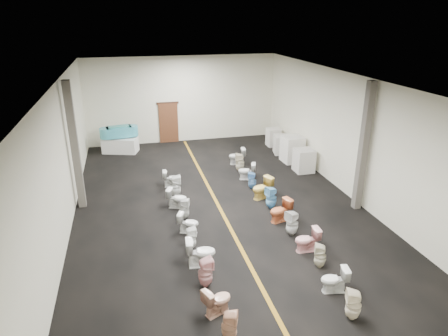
{
  "coord_description": "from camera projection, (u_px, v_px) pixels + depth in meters",
  "views": [
    {
      "loc": [
        -2.94,
        -12.79,
        6.49
      ],
      "look_at": [
        0.5,
        1.0,
        0.97
      ],
      "focal_mm": 32.0,
      "sensor_mm": 36.0,
      "label": 1
    }
  ],
  "objects": [
    {
      "name": "toilet_right_11",
      "position": [
        237.0,
        156.0,
        18.27
      ],
      "size": [
        0.79,
        0.5,
        0.76
      ],
      "primitive_type": "imported",
      "rotation": [
        0.0,
        0.0,
        -1.68
      ],
      "color": "silver",
      "rests_on": "floor"
    },
    {
      "name": "toilet_left_4",
      "position": [
        201.0,
        252.0,
        10.86
      ],
      "size": [
        0.84,
        0.53,
        0.82
      ],
      "primitive_type": "imported",
      "rotation": [
        0.0,
        0.0,
        1.48
      ],
      "color": "white",
      "rests_on": "floor"
    },
    {
      "name": "wall_left",
      "position": [
        63.0,
        157.0,
        12.64
      ],
      "size": [
        0.0,
        16.0,
        16.0
      ],
      "primitive_type": "plane",
      "rotation": [
        1.57,
        0.0,
        1.57
      ],
      "color": "beige",
      "rests_on": "ground"
    },
    {
      "name": "toilet_left_2",
      "position": [
        217.0,
        300.0,
        9.14
      ],
      "size": [
        0.79,
        0.63,
        0.7
      ],
      "primitive_type": "imported",
      "rotation": [
        0.0,
        0.0,
        1.97
      ],
      "color": "#DFA68C",
      "rests_on": "floor"
    },
    {
      "name": "bathtub",
      "position": [
        119.0,
        131.0,
        19.61
      ],
      "size": [
        1.85,
        0.83,
        0.55
      ],
      "rotation": [
        0.0,
        0.0,
        0.15
      ],
      "color": "#40A7BA",
      "rests_on": "display_table"
    },
    {
      "name": "back_door",
      "position": [
        169.0,
        123.0,
        21.2
      ],
      "size": [
        1.0,
        0.1,
        2.1
      ],
      "primitive_type": "cube",
      "color": "#562D19",
      "rests_on": "floor"
    },
    {
      "name": "appliance_crate_b",
      "position": [
        292.0,
        149.0,
        18.52
      ],
      "size": [
        0.93,
        0.93,
        1.21
      ],
      "primitive_type": "cube",
      "rotation": [
        0.0,
        0.0,
        0.06
      ],
      "color": "white",
      "rests_on": "floor"
    },
    {
      "name": "floor",
      "position": [
        217.0,
        204.0,
        14.58
      ],
      "size": [
        16.0,
        16.0,
        0.0
      ],
      "primitive_type": "plane",
      "color": "black",
      "rests_on": "ground"
    },
    {
      "name": "wall_right",
      "position": [
        347.0,
        135.0,
        14.9
      ],
      "size": [
        0.0,
        16.0,
        16.0
      ],
      "primitive_type": "plane",
      "rotation": [
        1.57,
        0.0,
        -1.57
      ],
      "color": "beige",
      "rests_on": "ground"
    },
    {
      "name": "column_right",
      "position": [
        364.0,
        148.0,
        13.48
      ],
      "size": [
        0.25,
        0.25,
        4.5
      ],
      "primitive_type": "cube",
      "color": "#59544C",
      "rests_on": "floor"
    },
    {
      "name": "toilet_right_9",
      "position": [
        247.0,
        171.0,
        16.58
      ],
      "size": [
        0.81,
        0.62,
        0.73
      ],
      "primitive_type": "imported",
      "rotation": [
        0.0,
        0.0,
        -1.91
      ],
      "color": "silver",
      "rests_on": "floor"
    },
    {
      "name": "aisle_stripe",
      "position": [
        217.0,
        203.0,
        14.58
      ],
      "size": [
        0.12,
        15.6,
        0.01
      ],
      "primitive_type": "cube",
      "color": "#926415",
      "rests_on": "floor"
    },
    {
      "name": "toilet_left_10",
      "position": [
        171.0,
        178.0,
        15.92
      ],
      "size": [
        0.7,
        0.43,
        0.68
      ],
      "primitive_type": "imported",
      "rotation": [
        0.0,
        0.0,
        1.49
      ],
      "color": "silver",
      "rests_on": "floor"
    },
    {
      "name": "toilet_left_3",
      "position": [
        205.0,
        272.0,
        10.03
      ],
      "size": [
        0.41,
        0.41,
        0.81
      ],
      "primitive_type": "imported",
      "rotation": [
        0.0,
        0.0,
        1.69
      ],
      "color": "#DD9EA0",
      "rests_on": "floor"
    },
    {
      "name": "appliance_crate_a",
      "position": [
        304.0,
        160.0,
        17.39
      ],
      "size": [
        0.78,
        0.78,
        1.0
      ],
      "primitive_type": "cube",
      "rotation": [
        0.0,
        0.0,
        -0.0
      ],
      "color": "beige",
      "rests_on": "floor"
    },
    {
      "name": "door_frame",
      "position": [
        168.0,
        103.0,
        20.82
      ],
      "size": [
        1.15,
        0.08,
        0.1
      ],
      "primitive_type": "cube",
      "color": "#331C11",
      "rests_on": "back_door"
    },
    {
      "name": "toilet_left_5",
      "position": [
        191.0,
        238.0,
        11.66
      ],
      "size": [
        0.33,
        0.32,
        0.7
      ],
      "primitive_type": "imported",
      "rotation": [
        0.0,
        0.0,
        1.59
      ],
      "color": "white",
      "rests_on": "floor"
    },
    {
      "name": "toilet_left_1",
      "position": [
        229.0,
        326.0,
        8.35
      ],
      "size": [
        0.44,
        0.44,
        0.74
      ],
      "primitive_type": "imported",
      "rotation": [
        0.0,
        0.0,
        1.17
      ],
      "color": "tan",
      "rests_on": "floor"
    },
    {
      "name": "toilet_left_9",
      "position": [
        176.0,
        186.0,
        15.0
      ],
      "size": [
        0.41,
        0.4,
        0.85
      ],
      "primitive_type": "imported",
      "rotation": [
        0.0,
        0.0,
        1.51
      ],
      "color": "white",
      "rests_on": "floor"
    },
    {
      "name": "toilet_left_6",
      "position": [
        188.0,
        223.0,
        12.55
      ],
      "size": [
        0.75,
        0.6,
        0.67
      ],
      "primitive_type": "imported",
      "rotation": [
        0.0,
        0.0,
        1.16
      ],
      "color": "silver",
      "rests_on": "floor"
    },
    {
      "name": "toilet_right_6",
      "position": [
        271.0,
        198.0,
        14.09
      ],
      "size": [
        0.46,
        0.46,
        0.83
      ],
      "primitive_type": "imported",
      "rotation": [
        0.0,
        0.0,
        -1.31
      ],
      "color": "#75BFEC",
      "rests_on": "floor"
    },
    {
      "name": "ceiling",
      "position": [
        216.0,
        79.0,
        12.95
      ],
      "size": [
        16.0,
        16.0,
        0.0
      ],
      "primitive_type": "plane",
      "rotation": [
        3.14,
        0.0,
        0.0
      ],
      "color": "black",
      "rests_on": "ground"
    },
    {
      "name": "appliance_crate_d",
      "position": [
        273.0,
        137.0,
        20.8
      ],
      "size": [
        0.65,
        0.65,
        0.92
      ],
      "primitive_type": "cube",
      "rotation": [
        0.0,
        0.0,
        0.0
      ],
      "color": "silver",
      "rests_on": "floor"
    },
    {
      "name": "column_left",
      "position": [
        75.0,
        147.0,
        13.6
      ],
      "size": [
        0.25,
        0.25,
        4.5
      ],
      "primitive_type": "cube",
      "color": "#59544C",
      "rests_on": "floor"
    },
    {
      "name": "display_table",
      "position": [
        120.0,
        145.0,
        19.86
      ],
      "size": [
        1.84,
        1.3,
        0.74
      ],
      "primitive_type": "cube",
      "rotation": [
        0.0,
        0.0,
        -0.31
      ],
      "color": "white",
      "rests_on": "floor"
    },
    {
      "name": "toilet_right_0",
      "position": [
        353.0,
        305.0,
        8.95
      ],
      "size": [
        0.45,
        0.45,
        0.77
      ],
      "primitive_type": "imported",
      "rotation": [
        0.0,
        0.0,
        -1.93
      ],
      "color": "#F6E8CA",
      "rests_on": "floor"
    },
    {
      "name": "toilet_left_7",
      "position": [
        184.0,
        209.0,
        13.4
      ],
      "size": [
        0.42,
        0.42,
        0.72
      ],
      "primitive_type": "imported",
      "rotation": [
        0.0,
        0.0,
        1.24
      ],
      "color": "silver",
      "rests_on": "floor"
    },
    {
      "name": "appliance_crate_c",
      "position": [
        282.0,
        144.0,
        19.67
      ],
      "size": [
        0.95,
        0.95,
        0.91
      ],
      "primitive_type": "cube",
      "rotation": [
        0.0,
        0.0,
        -0.2
      ],
      "color": "silver",
      "rests_on": "floor"
    },
    {
      "name": "toilet_right_2",
      "position": [
        320.0,
        256.0,
        10.81
      ],
      "size": [
        0.43,
        0.42,
        0.71
      ],
      "primitive_type": "imported",
      "rotation": [
        0.0,
        0.0,
        -2.0
      ],
      "color": "beige",
      "rests_on": "floor"
    },
    {
      "name": "toilet_right_4",
      "position": [
        292.0,
        223.0,
        12.37
      ],
      "size": [
        0.49,
        0.49,
        0.84
      ],
      "primitive_type": "imported",
      "rotation": [
        0.0,
        0.0,
        -1.22
      ],
      "color": "silver",
      "rests_on": "floor"
    },
    {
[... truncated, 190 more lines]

